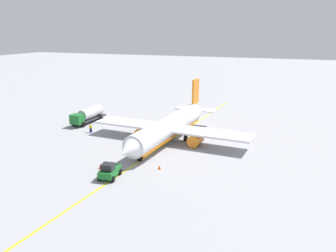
# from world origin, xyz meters

# --- Properties ---
(ground_plane) EXTENTS (400.00, 400.00, 0.00)m
(ground_plane) POSITION_xyz_m (0.00, 0.00, 0.00)
(ground_plane) COLOR #939399
(airplane) EXTENTS (32.21, 29.77, 9.60)m
(airplane) POSITION_xyz_m (-0.50, 0.04, 2.62)
(airplane) COLOR white
(airplane) RESTS_ON ground
(fuel_tanker) EXTENTS (10.10, 3.09, 3.15)m
(fuel_tanker) POSITION_xyz_m (-6.62, -21.03, 1.72)
(fuel_tanker) COLOR #2D2D33
(fuel_tanker) RESTS_ON ground
(pushback_tug) EXTENTS (3.81, 2.68, 2.20)m
(pushback_tug) POSITION_xyz_m (17.32, -1.94, 1.01)
(pushback_tug) COLOR #196B28
(pushback_tug) RESTS_ON ground
(refueling_worker) EXTENTS (0.52, 0.61, 1.71)m
(refueling_worker) POSITION_xyz_m (-0.32, -16.34, 0.82)
(refueling_worker) COLOR navy
(refueling_worker) RESTS_ON ground
(safety_cone_nose) EXTENTS (0.67, 0.67, 0.74)m
(safety_cone_nose) POSITION_xyz_m (15.01, -4.75, 0.37)
(safety_cone_nose) COLOR #F2590F
(safety_cone_nose) RESTS_ON ground
(safety_cone_wingtip) EXTENTS (0.50, 0.50, 0.55)m
(safety_cone_wingtip) POSITION_xyz_m (12.09, 3.26, 0.28)
(safety_cone_wingtip) COLOR #F2590F
(safety_cone_wingtip) RESTS_ON ground
(taxi_line_marking) EXTENTS (77.83, 5.94, 0.01)m
(taxi_line_marking) POSITION_xyz_m (0.00, 0.00, 0.01)
(taxi_line_marking) COLOR yellow
(taxi_line_marking) RESTS_ON ground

